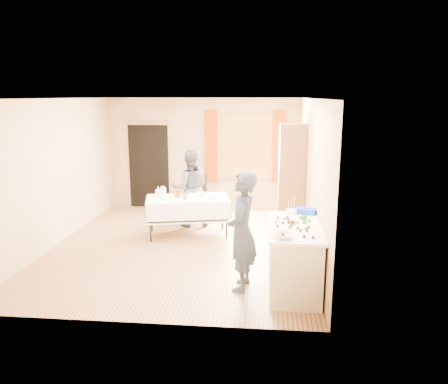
# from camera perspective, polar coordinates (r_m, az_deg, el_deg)

# --- Properties ---
(floor) EXTENTS (4.50, 5.50, 0.02)m
(floor) POSITION_cam_1_polar(r_m,az_deg,el_deg) (7.97, -5.55, -7.05)
(floor) COLOR #9E7047
(floor) RESTS_ON ground
(ceiling) EXTENTS (4.50, 5.50, 0.02)m
(ceiling) POSITION_cam_1_polar(r_m,az_deg,el_deg) (7.52, -5.97, 12.14)
(ceiling) COLOR white
(ceiling) RESTS_ON floor
(wall_back) EXTENTS (4.50, 0.02, 2.60)m
(wall_back) POSITION_cam_1_polar(r_m,az_deg,el_deg) (10.32, -2.80, 4.97)
(wall_back) COLOR tan
(wall_back) RESTS_ON floor
(wall_front) EXTENTS (4.50, 0.02, 2.60)m
(wall_front) POSITION_cam_1_polar(r_m,az_deg,el_deg) (5.02, -11.82, -3.34)
(wall_front) COLOR tan
(wall_front) RESTS_ON floor
(wall_left) EXTENTS (0.02, 5.50, 2.60)m
(wall_left) POSITION_cam_1_polar(r_m,az_deg,el_deg) (8.37, -21.13, 2.38)
(wall_left) COLOR tan
(wall_left) RESTS_ON floor
(wall_right) EXTENTS (0.02, 5.50, 2.60)m
(wall_right) POSITION_cam_1_polar(r_m,az_deg,el_deg) (7.53, 11.38, 1.94)
(wall_right) COLOR tan
(wall_right) RESTS_ON floor
(window_frame) EXTENTS (1.32, 0.06, 1.52)m
(window_frame) POSITION_cam_1_polar(r_m,az_deg,el_deg) (10.17, 2.78, 5.99)
(window_frame) COLOR olive
(window_frame) RESTS_ON wall_back
(window_pane) EXTENTS (1.20, 0.02, 1.40)m
(window_pane) POSITION_cam_1_polar(r_m,az_deg,el_deg) (10.15, 2.77, 5.98)
(window_pane) COLOR white
(window_pane) RESTS_ON wall_back
(curtain_left) EXTENTS (0.28, 0.06, 1.65)m
(curtain_left) POSITION_cam_1_polar(r_m,az_deg,el_deg) (10.18, -1.65, 6.01)
(curtain_left) COLOR #892D05
(curtain_left) RESTS_ON wall_back
(curtain_right) EXTENTS (0.28, 0.06, 1.65)m
(curtain_right) POSITION_cam_1_polar(r_m,az_deg,el_deg) (10.11, 7.21, 5.87)
(curtain_right) COLOR #892D05
(curtain_right) RESTS_ON wall_back
(doorway) EXTENTS (0.95, 0.04, 2.00)m
(doorway) POSITION_cam_1_polar(r_m,az_deg,el_deg) (10.60, -9.79, 3.36)
(doorway) COLOR black
(doorway) RESTS_ON floor
(door_lintel) EXTENTS (1.05, 0.06, 0.08)m
(door_lintel) POSITION_cam_1_polar(r_m,az_deg,el_deg) (10.46, -10.04, 8.86)
(door_lintel) COLOR olive
(door_lintel) RESTS_ON wall_back
(cabinet) EXTENTS (0.50, 0.60, 2.12)m
(cabinet) POSITION_cam_1_polar(r_m,az_deg,el_deg) (8.64, 8.80, 1.76)
(cabinet) COLOR brown
(cabinet) RESTS_ON floor
(counter) EXTENTS (0.71, 1.50, 0.91)m
(counter) POSITION_cam_1_polar(r_m,az_deg,el_deg) (6.20, 9.06, -8.41)
(counter) COLOR beige
(counter) RESTS_ON floor
(party_table) EXTENTS (1.71, 1.14, 0.75)m
(party_table) POSITION_cam_1_polar(r_m,az_deg,el_deg) (8.41, -4.73, -2.73)
(party_table) COLOR black
(party_table) RESTS_ON floor
(chair) EXTENTS (0.47, 0.47, 0.98)m
(chair) POSITION_cam_1_polar(r_m,az_deg,el_deg) (9.47, -3.44, -1.93)
(chair) COLOR black
(chair) RESTS_ON floor
(girl) EXTENTS (0.68, 0.51, 1.66)m
(girl) POSITION_cam_1_polar(r_m,az_deg,el_deg) (6.00, 2.38, -5.15)
(girl) COLOR #232C42
(girl) RESTS_ON floor
(woman) EXTENTS (1.02, 0.92, 1.58)m
(woman) POSITION_cam_1_polar(r_m,az_deg,el_deg) (8.96, -4.41, 0.49)
(woman) COLOR black
(woman) RESTS_ON floor
(soda_can) EXTENTS (0.07, 0.07, 0.12)m
(soda_can) POSITION_cam_1_polar(r_m,az_deg,el_deg) (6.16, 10.50, -3.53)
(soda_can) COLOR #0E9423
(soda_can) RESTS_ON counter
(mixing_bowl) EXTENTS (0.40, 0.40, 0.06)m
(mixing_bowl) POSITION_cam_1_polar(r_m,az_deg,el_deg) (5.50, 7.86, -5.72)
(mixing_bowl) COLOR white
(mixing_bowl) RESTS_ON counter
(foam_block) EXTENTS (0.17, 0.14, 0.08)m
(foam_block) POSITION_cam_1_polar(r_m,az_deg,el_deg) (6.59, 8.77, -2.60)
(foam_block) COLOR white
(foam_block) RESTS_ON counter
(blue_basket) EXTENTS (0.33, 0.26, 0.08)m
(blue_basket) POSITION_cam_1_polar(r_m,az_deg,el_deg) (6.69, 10.62, -2.44)
(blue_basket) COLOR #0B31CC
(blue_basket) RESTS_ON counter
(pitcher) EXTENTS (0.11, 0.11, 0.22)m
(pitcher) POSITION_cam_1_polar(r_m,az_deg,el_deg) (8.21, -7.96, -0.21)
(pitcher) COLOR silver
(pitcher) RESTS_ON party_table
(cup_red) EXTENTS (0.21, 0.21, 0.11)m
(cup_red) POSITION_cam_1_polar(r_m,az_deg,el_deg) (8.35, -6.11, -0.32)
(cup_red) COLOR red
(cup_red) RESTS_ON party_table
(cup_rainbow) EXTENTS (0.20, 0.20, 0.12)m
(cup_rainbow) POSITION_cam_1_polar(r_m,az_deg,el_deg) (8.16, -5.08, -0.58)
(cup_rainbow) COLOR red
(cup_rainbow) RESTS_ON party_table
(small_bowl) EXTENTS (0.37, 0.37, 0.06)m
(small_bowl) POSITION_cam_1_polar(r_m,az_deg,el_deg) (8.47, -2.91, -0.27)
(small_bowl) COLOR white
(small_bowl) RESTS_ON party_table
(pastry_tray) EXTENTS (0.29, 0.22, 0.02)m
(pastry_tray) POSITION_cam_1_polar(r_m,az_deg,el_deg) (8.24, -1.44, -0.75)
(pastry_tray) COLOR white
(pastry_tray) RESTS_ON party_table
(bottle) EXTENTS (0.16, 0.16, 0.19)m
(bottle) POSITION_cam_1_polar(r_m,az_deg,el_deg) (8.49, -8.62, 0.07)
(bottle) COLOR white
(bottle) RESTS_ON party_table
(cake_balls) EXTENTS (0.51, 0.95, 0.04)m
(cake_balls) POSITION_cam_1_polar(r_m,az_deg,el_deg) (6.03, 9.10, -4.22)
(cake_balls) COLOR #3F2314
(cake_balls) RESTS_ON counter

